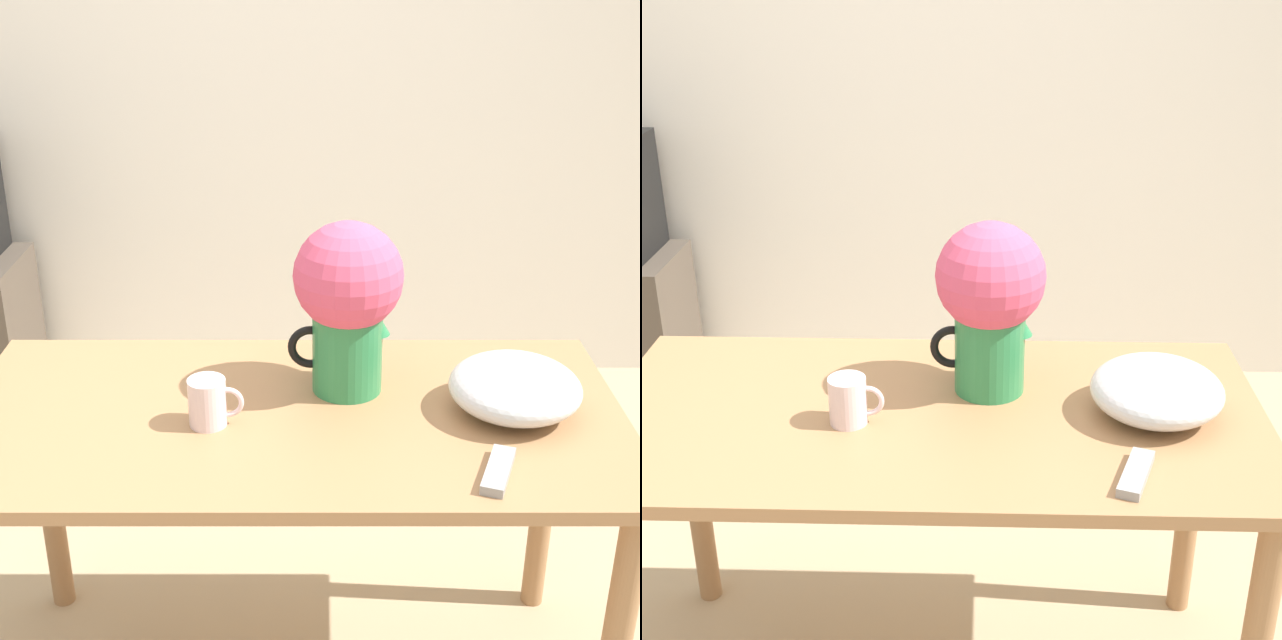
{
  "view_description": "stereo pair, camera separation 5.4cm",
  "coord_description": "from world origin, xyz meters",
  "views": [
    {
      "loc": [
        0.28,
        -1.54,
        1.74
      ],
      "look_at": [
        0.28,
        0.24,
        0.95
      ],
      "focal_mm": 50.0,
      "sensor_mm": 36.0,
      "label": 1
    },
    {
      "loc": [
        0.34,
        -1.54,
        1.74
      ],
      "look_at": [
        0.28,
        0.24,
        0.95
      ],
      "focal_mm": 50.0,
      "sensor_mm": 36.0,
      "label": 2
    }
  ],
  "objects": [
    {
      "name": "wall_back",
      "position": [
        0.0,
        1.9,
        1.3
      ],
      "size": [
        8.0,
        0.05,
        2.6
      ],
      "color": "silver",
      "rests_on": "ground_plane"
    },
    {
      "name": "coffee_mug",
      "position": [
        0.05,
        0.08,
        0.84
      ],
      "size": [
        0.12,
        0.08,
        0.1
      ],
      "color": "silver",
      "rests_on": "table"
    },
    {
      "name": "flower_vase",
      "position": [
        0.34,
        0.24,
        1.01
      ],
      "size": [
        0.25,
        0.24,
        0.39
      ],
      "color": "#2D844C",
      "rests_on": "table"
    },
    {
      "name": "white_bowl",
      "position": [
        0.7,
        0.14,
        0.84
      ],
      "size": [
        0.28,
        0.28,
        0.12
      ],
      "color": "silver",
      "rests_on": "table"
    },
    {
      "name": "remote_control",
      "position": [
        0.62,
        -0.11,
        0.79
      ],
      "size": [
        0.09,
        0.16,
        0.02
      ],
      "color": "#999999",
      "rests_on": "table"
    },
    {
      "name": "table",
      "position": [
        0.22,
        0.14,
        0.67
      ],
      "size": [
        1.44,
        0.73,
        0.78
      ],
      "color": "#A3754C",
      "rests_on": "ground_plane"
    }
  ]
}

